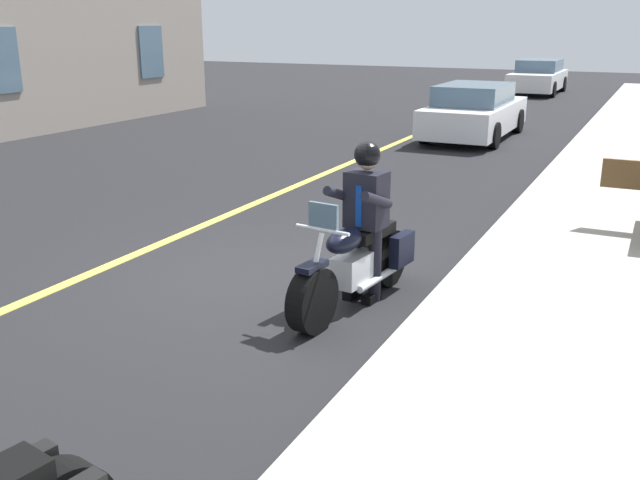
% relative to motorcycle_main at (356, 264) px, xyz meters
% --- Properties ---
extents(ground_plane, '(80.00, 80.00, 0.00)m').
position_rel_motorcycle_main_xyz_m(ground_plane, '(-0.22, -1.26, -0.45)').
color(ground_plane, black).
extents(lane_center_stripe, '(60.00, 0.16, 0.01)m').
position_rel_motorcycle_main_xyz_m(lane_center_stripe, '(-0.22, -3.26, -0.45)').
color(lane_center_stripe, '#E5DB4C').
rests_on(lane_center_stripe, ground_plane).
extents(motorcycle_main, '(2.22, 0.75, 1.26)m').
position_rel_motorcycle_main_xyz_m(motorcycle_main, '(0.00, 0.00, 0.00)').
color(motorcycle_main, black).
rests_on(motorcycle_main, ground_plane).
extents(rider_main, '(0.67, 0.60, 1.74)m').
position_rel_motorcycle_main_xyz_m(rider_main, '(-0.19, 0.02, 0.58)').
color(rider_main, black).
rests_on(rider_main, ground_plane).
extents(car_silver, '(4.60, 1.92, 1.40)m').
position_rel_motorcycle_main_xyz_m(car_silver, '(-11.80, -1.75, 0.24)').
color(car_silver, white).
rests_on(car_silver, ground_plane).
extents(car_dark, '(4.60, 1.92, 1.40)m').
position_rel_motorcycle_main_xyz_m(car_dark, '(-24.94, -2.36, 0.24)').
color(car_dark, white).
rests_on(car_dark, ground_plane).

